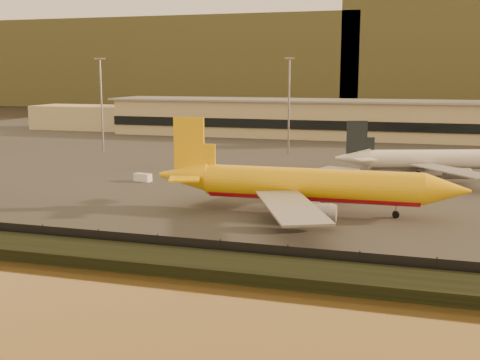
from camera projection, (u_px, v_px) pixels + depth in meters
The scene contains 11 objects.
ground at pixel (237, 231), 83.17m from camera, with size 900.00×900.00×0.00m, color black.
embankment at pixel (192, 263), 67.02m from camera, with size 320.00×7.00×1.40m, color black.
tarmac at pixel (333, 149), 172.73m from camera, with size 320.00×220.00×0.20m, color #2D2D2D.
perimeter_fence at pixel (205, 248), 70.69m from camera, with size 300.00×0.05×2.20m, color black.
terminal_building at pixel (304, 119), 204.56m from camera, with size 202.00×25.00×12.60m.
apron_light_masts at pixel (385, 97), 146.88m from camera, with size 152.20×12.20×25.40m.
distant_hills at pixel (355, 58), 404.10m from camera, with size 470.00×160.00×70.00m.
dhl_cargo_jet at pixel (306, 185), 92.87m from camera, with size 48.39×47.49×14.48m.
white_narrowbody_jet at pixel (432, 160), 125.50m from camera, with size 39.86×37.86×11.74m.
gse_vehicle_yellow at pixel (317, 184), 113.16m from camera, with size 3.55×1.60×1.60m, color yellow.
gse_vehicle_white at pixel (143, 177), 120.43m from camera, with size 3.51×1.58×1.58m, color white.
Camera 1 is at (23.59, -77.09, 21.66)m, focal length 45.00 mm.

